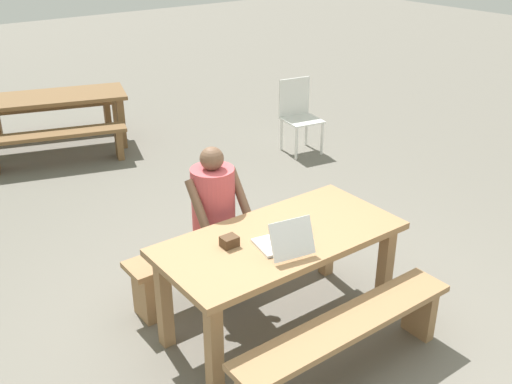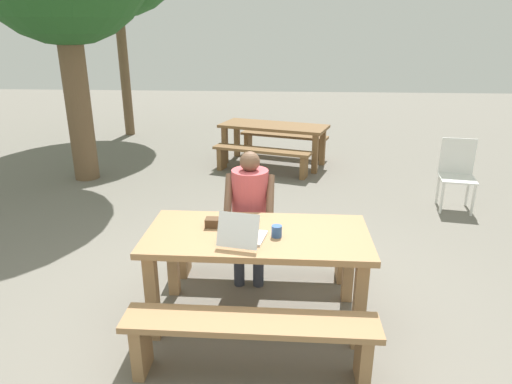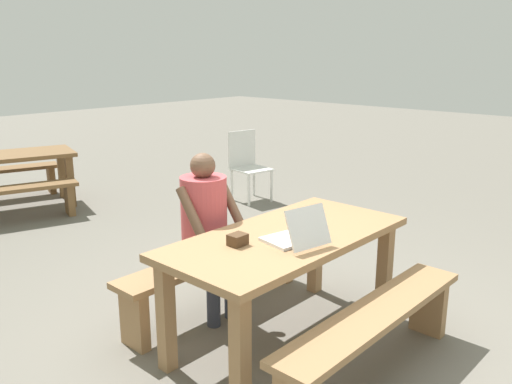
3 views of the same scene
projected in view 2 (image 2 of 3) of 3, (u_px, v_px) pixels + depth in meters
ground_plane at (257, 317)px, 3.81m from camera, size 30.00×30.00×0.00m
picnic_table_front at (257, 246)px, 3.59m from camera, size 1.75×0.84×0.78m
bench_near at (250, 334)px, 3.05m from camera, size 1.72×0.30×0.46m
bench_far at (262, 244)px, 4.34m from camera, size 1.72×0.30×0.46m
laptop at (242, 234)px, 3.38m from camera, size 0.37×0.41×0.26m
small_pouch at (212, 223)px, 3.65m from camera, size 0.11×0.09×0.07m
coffee_mug at (277, 231)px, 3.47m from camera, size 0.08×0.08×0.09m
person_seated at (250, 206)px, 4.18m from camera, size 0.45×0.43×1.25m
plastic_chair at (457, 173)px, 6.03m from camera, size 0.51×0.51×0.93m
picnic_table_mid at (274, 131)px, 7.98m from camera, size 1.99×1.26×0.71m
bench_mid_south at (262, 155)px, 7.54m from camera, size 1.68×0.78×0.42m
bench_mid_north at (284, 140)px, 8.61m from camera, size 1.68×0.78×0.42m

